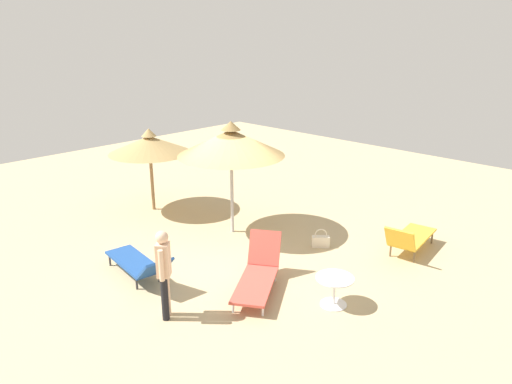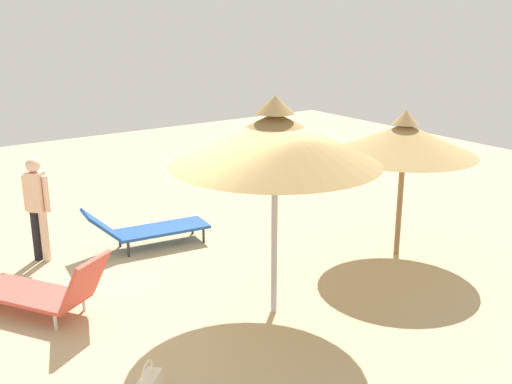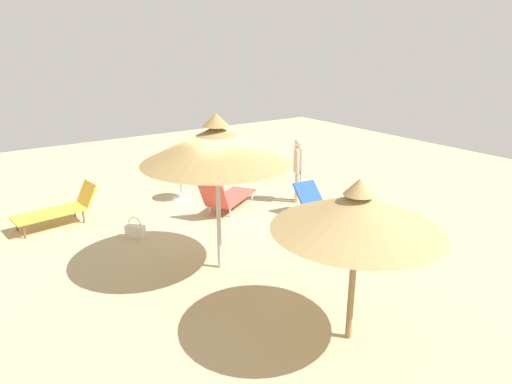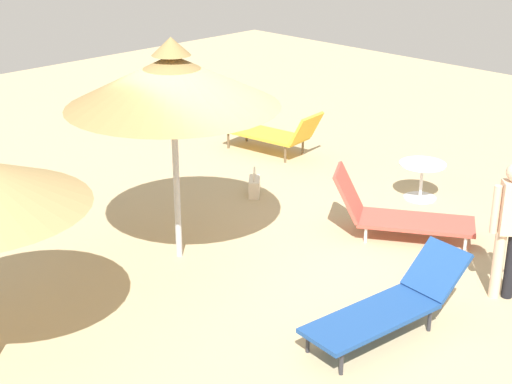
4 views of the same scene
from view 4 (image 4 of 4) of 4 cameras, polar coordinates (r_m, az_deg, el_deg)
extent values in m
cube|color=tan|center=(10.22, -0.42, -5.08)|extent=(24.00, 24.00, 0.10)
cylinder|color=#B2B2B7|center=(9.82, -5.90, 1.70)|extent=(0.08, 0.08, 2.43)
cone|color=#997A47|center=(9.49, -6.17, 8.13)|extent=(2.65, 2.65, 0.64)
cone|color=#997A47|center=(9.40, -6.27, 10.62)|extent=(0.48, 0.48, 0.22)
cube|color=#CC4C3F|center=(10.84, 11.70, -2.18)|extent=(1.68, 1.39, 0.05)
cylinder|color=silver|center=(11.17, 15.06, -2.53)|extent=(0.04, 0.04, 0.22)
cylinder|color=silver|center=(10.66, 15.11, -3.74)|extent=(0.04, 0.04, 0.22)
cylinder|color=silver|center=(11.18, 8.33, -1.97)|extent=(0.04, 0.04, 0.22)
cylinder|color=silver|center=(10.67, 8.06, -3.14)|extent=(0.04, 0.04, 0.22)
cube|color=#CC4C3F|center=(10.75, 6.79, -0.03)|extent=(0.67, 0.76, 0.68)
cube|color=#1E478C|center=(8.40, 8.44, -9.14)|extent=(0.79, 1.64, 0.05)
cylinder|color=#2D2D33|center=(7.93, 6.29, -12.40)|extent=(0.04, 0.04, 0.26)
cylinder|color=#2D2D33|center=(8.24, 3.82, -10.89)|extent=(0.04, 0.04, 0.26)
cylinder|color=#2D2D33|center=(8.78, 12.63, -9.19)|extent=(0.04, 0.04, 0.26)
cylinder|color=#2D2D33|center=(9.05, 10.18, -7.96)|extent=(0.04, 0.04, 0.26)
cube|color=#1E478C|center=(8.97, 13.12, -5.57)|extent=(0.66, 0.58, 0.48)
cube|color=gold|center=(14.10, 0.68, 4.29)|extent=(1.61, 0.85, 0.05)
cylinder|color=brown|center=(14.33, -2.06, 3.82)|extent=(0.04, 0.04, 0.31)
cylinder|color=brown|center=(14.74, -0.70, 4.34)|extent=(0.04, 0.04, 0.31)
cylinder|color=brown|center=(13.59, 2.16, 2.80)|extent=(0.04, 0.04, 0.31)
cylinder|color=brown|center=(14.02, 3.46, 3.37)|extent=(0.04, 0.04, 0.31)
cube|color=gold|center=(13.53, 3.74, 4.68)|extent=(0.39, 0.69, 0.52)
cylinder|color=beige|center=(9.52, 17.32, -5.14)|extent=(0.13, 0.13, 0.83)
cylinder|color=black|center=(9.56, 18.20, -5.14)|extent=(0.13, 0.13, 0.83)
cube|color=beige|center=(9.25, 18.27, -1.09)|extent=(0.33, 0.33, 0.63)
cylinder|color=beige|center=(9.21, 17.20, -1.23)|extent=(0.09, 0.09, 0.58)
cube|color=beige|center=(12.15, -0.12, 0.38)|extent=(0.40, 0.42, 0.27)
torus|color=beige|center=(12.08, -0.13, 1.20)|extent=(0.22, 0.23, 0.29)
cylinder|color=silver|center=(12.14, 12.15, 2.02)|extent=(0.72, 0.72, 0.02)
cylinder|color=silver|center=(12.24, 12.05, 0.75)|extent=(0.05, 0.05, 0.55)
cylinder|color=silver|center=(12.34, 11.95, -0.41)|extent=(0.51, 0.51, 0.02)
camera|label=1|loc=(14.18, 50.17, 15.79)|focal=33.74mm
camera|label=2|loc=(16.52, -7.45, 19.14)|focal=42.49mm
camera|label=3|loc=(10.96, -50.28, 11.32)|focal=31.36mm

